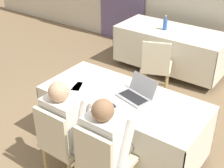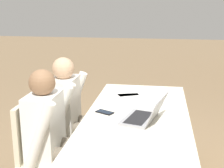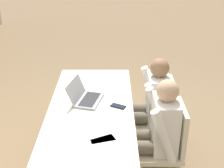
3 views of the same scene
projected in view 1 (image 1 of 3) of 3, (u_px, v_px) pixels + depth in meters
name	position (u px, v px, depth m)	size (l,w,h in m)	color
ground_plane	(122.00, 148.00, 3.76)	(24.00, 24.00, 0.00)	#846B4C
conference_table_near	(123.00, 109.00, 3.48)	(1.85, 0.83, 0.74)	silver
conference_table_far	(172.00, 40.00, 5.27)	(1.85, 0.83, 0.74)	silver
laptop	(136.00, 94.00, 3.35)	(0.42, 0.37, 0.21)	#99999E
cell_phone	(109.00, 107.00, 3.20)	(0.13, 0.16, 0.01)	black
paper_beside_laptop	(73.00, 84.00, 3.63)	(0.32, 0.36, 0.00)	white
paper_centre_table	(81.00, 89.00, 3.52)	(0.28, 0.34, 0.00)	white
water_bottle	(165.00, 23.00, 5.15)	(0.07, 0.07, 0.24)	#2D5BB7
chair_near_left	(62.00, 140.00, 3.14)	(0.44, 0.44, 0.89)	tan
chair_near_right	(102.00, 162.00, 2.88)	(0.44, 0.44, 0.89)	tan
chair_far_spare	(156.00, 65.00, 4.63)	(0.57, 0.57, 0.89)	tan
person_checkered_shirt	(67.00, 123.00, 3.13)	(0.50, 0.52, 1.15)	#665B4C
person_white_shirt	(108.00, 142.00, 2.87)	(0.50, 0.52, 1.15)	#665B4C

